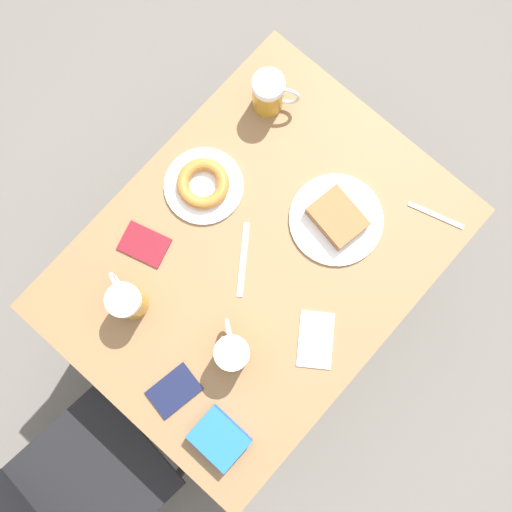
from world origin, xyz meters
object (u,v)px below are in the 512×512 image
(beer_mug_center, at_px, (232,352))
(passport_far_edge, at_px, (144,244))
(napkin_folded, at_px, (316,340))
(beer_mug_right, at_px, (127,301))
(chair, at_px, (54,511))
(knife, at_px, (243,259))
(plate_with_donut, at_px, (203,185))
(passport_near_edge, at_px, (174,391))
(blue_pouch, at_px, (219,438))
(plate_with_cake, at_px, (337,219))
(beer_mug_left, at_px, (269,93))
(fork, at_px, (436,215))

(beer_mug_center, xyz_separation_m, passport_far_edge, (0.37, -0.05, -0.06))
(napkin_folded, bearing_deg, beer_mug_right, 30.27)
(chair, bearing_deg, knife, -80.34)
(plate_with_donut, relative_size, passport_near_edge, 1.57)
(chair, xyz_separation_m, blue_pouch, (-0.20, -0.48, 0.18))
(plate_with_cake, bearing_deg, beer_mug_center, 93.55)
(plate_with_cake, bearing_deg, beer_mug_right, 64.05)
(napkin_folded, relative_size, blue_pouch, 1.29)
(beer_mug_left, bearing_deg, plate_with_donut, 95.04)
(blue_pouch, bearing_deg, passport_far_edge, -25.72)
(knife, bearing_deg, beer_mug_right, 63.27)
(knife, distance_m, passport_far_edge, 0.27)
(chair, height_order, passport_far_edge, chair)
(beer_mug_left, relative_size, blue_pouch, 0.98)
(napkin_folded, bearing_deg, passport_far_edge, 12.51)
(beer_mug_right, relative_size, passport_near_edge, 0.94)
(knife, bearing_deg, napkin_folded, 173.37)
(plate_with_cake, xyz_separation_m, fork, (-0.20, -0.19, -0.02))
(plate_with_cake, xyz_separation_m, passport_near_edge, (0.02, 0.63, -0.01))
(plate_with_donut, xyz_separation_m, napkin_folded, (-0.50, 0.11, -0.02))
(chair, relative_size, blue_pouch, 6.97)
(passport_near_edge, height_order, blue_pouch, blue_pouch)
(beer_mug_center, height_order, knife, beer_mug_center)
(beer_mug_left, relative_size, beer_mug_center, 1.00)
(fork, bearing_deg, plate_with_donut, 34.22)
(plate_with_donut, height_order, beer_mug_right, beer_mug_right)
(beer_mug_center, relative_size, passport_near_edge, 0.93)
(beer_mug_center, bearing_deg, passport_far_edge, -8.10)
(blue_pouch, bearing_deg, plate_with_cake, -77.01)
(beer_mug_center, height_order, passport_far_edge, beer_mug_center)
(plate_with_donut, bearing_deg, napkin_folded, 167.31)
(beer_mug_right, height_order, knife, beer_mug_right)
(passport_far_edge, bearing_deg, knife, -147.11)
(knife, bearing_deg, passport_far_edge, 32.89)
(chair, distance_m, beer_mug_right, 0.65)
(chair, relative_size, beer_mug_right, 7.05)
(beer_mug_left, height_order, beer_mug_center, same)
(napkin_folded, height_order, fork, same)
(napkin_folded, bearing_deg, plate_with_donut, -12.69)
(plate_with_donut, bearing_deg, fork, -145.78)
(plate_with_cake, distance_m, beer_mug_center, 0.45)
(passport_far_edge, bearing_deg, chair, 111.84)
(chair, relative_size, knife, 5.31)
(beer_mug_left, distance_m, napkin_folded, 0.68)
(plate_with_cake, distance_m, passport_near_edge, 0.63)
(napkin_folded, distance_m, knife, 0.29)
(beer_mug_center, relative_size, blue_pouch, 0.98)
(napkin_folded, xyz_separation_m, fork, (-0.03, -0.47, -0.00))
(beer_mug_center, xyz_separation_m, knife, (0.14, -0.20, -0.06))
(plate_with_donut, distance_m, knife, 0.23)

